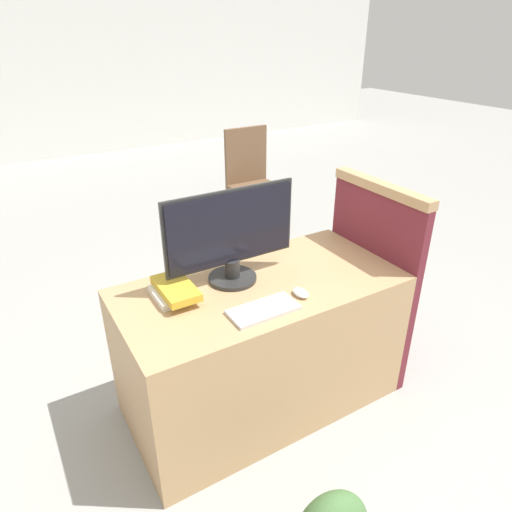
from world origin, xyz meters
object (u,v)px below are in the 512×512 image
at_px(far_chair, 252,177).
at_px(monitor, 231,235).
at_px(keyboard, 263,310).
at_px(mouse, 301,293).
at_px(book_stack, 175,291).

bearing_deg(far_chair, monitor, -85.05).
xyz_separation_m(monitor, far_chair, (1.25, 1.94, -0.44)).
height_order(keyboard, far_chair, far_chair).
distance_m(keyboard, mouse, 0.21).
bearing_deg(keyboard, mouse, 5.73).
bearing_deg(far_chair, book_stack, -90.74).
distance_m(mouse, far_chair, 2.48).
bearing_deg(keyboard, monitor, 87.26).
bearing_deg(keyboard, book_stack, 133.39).
bearing_deg(monitor, mouse, -55.65).
xyz_separation_m(monitor, mouse, (0.20, -0.29, -0.22)).
bearing_deg(mouse, far_chair, 64.76).
height_order(monitor, mouse, monitor).
xyz_separation_m(monitor, book_stack, (-0.30, -0.01, -0.20)).
height_order(mouse, far_chair, far_chair).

